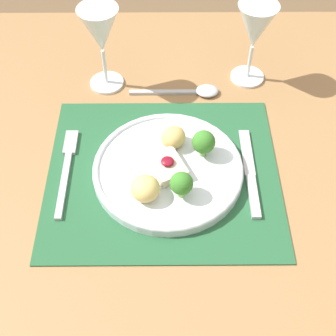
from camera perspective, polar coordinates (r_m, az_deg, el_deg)
ground_plane at (r=1.51m, az=-0.36°, el=-18.29°), size 8.00×8.00×0.00m
dining_table at (r=0.94m, az=-0.56°, el=-4.20°), size 1.22×1.06×0.74m
placemat at (r=0.86m, az=-0.60°, el=-0.68°), size 0.43×0.38×0.00m
dinner_plate at (r=0.85m, az=0.09°, el=-0.22°), size 0.28×0.28×0.07m
fork at (r=0.89m, az=-12.22°, el=0.30°), size 0.02×0.21×0.01m
knife at (r=0.87m, az=10.03°, el=-1.14°), size 0.02×0.21×0.01m
spoon at (r=1.02m, az=3.38°, el=9.33°), size 0.19×0.04×0.01m
wine_glass_near at (r=1.00m, az=10.56°, el=16.25°), size 0.08×0.08×0.18m
wine_glass_far at (r=0.97m, az=-8.24°, el=15.92°), size 0.08×0.08×0.18m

